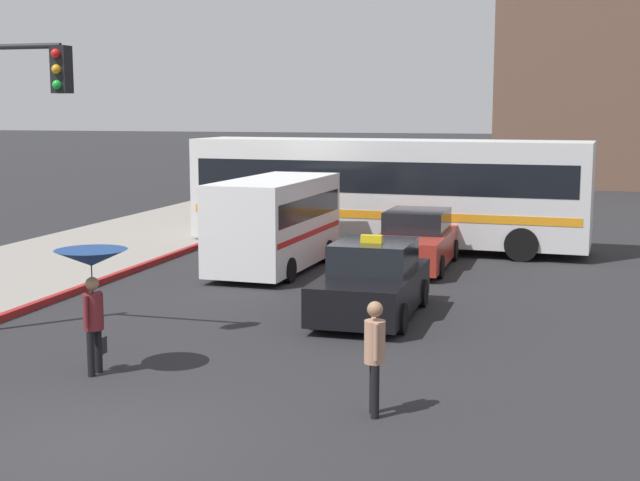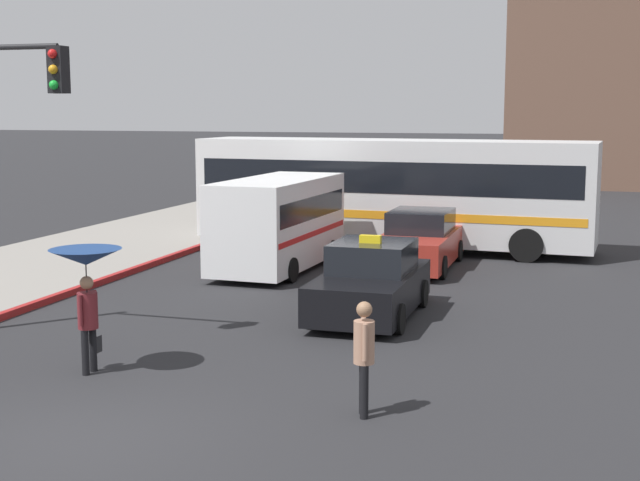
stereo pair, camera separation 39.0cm
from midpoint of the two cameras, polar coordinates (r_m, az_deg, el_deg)
The scene contains 7 objects.
ground_plane at distance 12.18m, azimuth -14.40°, elevation -12.33°, with size 300.00×300.00×0.00m, color #262628.
taxi at distance 18.43m, azimuth 3.86°, elevation -2.75°, with size 1.91×4.01×1.71m.
sedan_red at distance 24.23m, azimuth 6.84°, elevation -0.09°, with size 1.91×4.52×1.55m.
ambulance_van at distance 23.69m, azimuth -2.21°, elevation 1.35°, with size 2.24×5.31×2.44m.
city_bus at distance 27.48m, azimuth 5.03°, elevation 3.35°, with size 12.27×3.15×3.34m.
pedestrian_with_umbrella at distance 14.70m, azimuth -14.00°, elevation -1.92°, with size 1.16×1.16×2.05m.
pedestrian_man at distance 12.46m, azimuth 3.74°, elevation -6.99°, with size 0.37×0.44×1.64m.
Camera 2 is at (6.23, -9.63, 4.26)m, focal length 50.00 mm.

